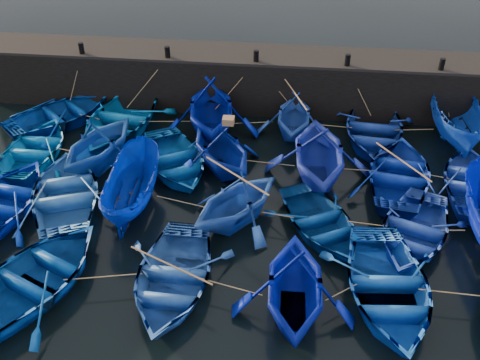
# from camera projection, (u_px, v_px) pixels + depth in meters

# --- Properties ---
(ground) EXTENTS (120.00, 120.00, 0.00)m
(ground) POSITION_uv_depth(u_px,v_px,m) (229.00, 254.00, 17.58)
(ground) COLOR black
(ground) RESTS_ON ground
(quay_wall) EXTENTS (26.00, 2.50, 2.50)m
(quay_wall) POSITION_uv_depth(u_px,v_px,m) (257.00, 81.00, 25.28)
(quay_wall) COLOR black
(quay_wall) RESTS_ON ground
(quay_top) EXTENTS (26.00, 2.50, 0.12)m
(quay_top) POSITION_uv_depth(u_px,v_px,m) (258.00, 54.00, 24.51)
(quay_top) COLOR black
(quay_top) RESTS_ON quay_wall
(bollard_0) EXTENTS (0.24, 0.24, 0.50)m
(bollard_0) POSITION_uv_depth(u_px,v_px,m) (81.00, 48.00, 24.33)
(bollard_0) COLOR black
(bollard_0) RESTS_ON quay_top
(bollard_1) EXTENTS (0.24, 0.24, 0.50)m
(bollard_1) POSITION_uv_depth(u_px,v_px,m) (167.00, 52.00, 23.97)
(bollard_1) COLOR black
(bollard_1) RESTS_ON quay_top
(bollard_2) EXTENTS (0.24, 0.24, 0.50)m
(bollard_2) POSITION_uv_depth(u_px,v_px,m) (256.00, 56.00, 23.61)
(bollard_2) COLOR black
(bollard_2) RESTS_ON quay_top
(bollard_3) EXTENTS (0.24, 0.24, 0.50)m
(bollard_3) POSITION_uv_depth(u_px,v_px,m) (348.00, 60.00, 23.25)
(bollard_3) COLOR black
(bollard_3) RESTS_ON quay_top
(bollard_4) EXTENTS (0.24, 0.24, 0.50)m
(bollard_4) POSITION_uv_depth(u_px,v_px,m) (442.00, 64.00, 22.89)
(bollard_4) COLOR black
(bollard_4) RESTS_ON quay_top
(boat_0) EXTENTS (6.00, 6.09, 1.03)m
(boat_0) POSITION_uv_depth(u_px,v_px,m) (61.00, 114.00, 24.18)
(boat_0) COLOR navy
(boat_0) RESTS_ON ground
(boat_1) EXTENTS (4.76, 6.14, 1.17)m
(boat_1) POSITION_uv_depth(u_px,v_px,m) (119.00, 120.00, 23.61)
(boat_1) COLOR #0660AD
(boat_1) RESTS_ON ground
(boat_2) EXTENTS (5.00, 5.55, 2.58)m
(boat_2) POSITION_uv_depth(u_px,v_px,m) (211.00, 107.00, 23.05)
(boat_2) COLOR #001393
(boat_2) RESTS_ON ground
(boat_3) EXTENTS (3.30, 3.79, 1.94)m
(boat_3) POSITION_uv_depth(u_px,v_px,m) (294.00, 115.00, 23.20)
(boat_3) COLOR blue
(boat_3) RESTS_ON ground
(boat_4) EXTENTS (4.22, 5.56, 1.09)m
(boat_4) POSITION_uv_depth(u_px,v_px,m) (373.00, 129.00, 23.03)
(boat_4) COLOR navy
(boat_4) RESTS_ON ground
(boat_5) EXTENTS (2.05, 5.31, 2.05)m
(boat_5) POSITION_uv_depth(u_px,v_px,m) (458.00, 121.00, 22.65)
(boat_5) COLOR #1041B9
(boat_5) RESTS_ON ground
(boat_6) EXTENTS (3.32, 4.62, 0.95)m
(boat_6) POSITION_uv_depth(u_px,v_px,m) (35.00, 148.00, 21.92)
(boat_6) COLOR #0461AF
(boat_6) RESTS_ON ground
(boat_7) EXTENTS (4.75, 5.12, 2.21)m
(boat_7) POSITION_uv_depth(u_px,v_px,m) (99.00, 142.00, 21.11)
(boat_7) COLOR #114495
(boat_7) RESTS_ON ground
(boat_8) EXTENTS (5.15, 5.69, 0.97)m
(boat_8) POSITION_uv_depth(u_px,v_px,m) (175.00, 159.00, 21.24)
(boat_8) COLOR #074F93
(boat_8) RESTS_ON ground
(boat_9) EXTENTS (5.26, 5.40, 2.16)m
(boat_9) POSITION_uv_depth(u_px,v_px,m) (221.00, 147.00, 20.84)
(boat_9) COLOR navy
(boat_9) RESTS_ON ground
(boat_10) EXTENTS (4.45, 5.07, 2.54)m
(boat_10) POSITION_uv_depth(u_px,v_px,m) (320.00, 152.00, 20.25)
(boat_10) COLOR #192C9F
(boat_10) RESTS_ON ground
(boat_11) EXTENTS (4.36, 5.51, 1.03)m
(boat_11) POSITION_uv_depth(u_px,v_px,m) (400.00, 173.00, 20.41)
(boat_11) COLOR navy
(boat_11) RESTS_ON ground
(boat_12) EXTENTS (3.98, 5.11, 0.97)m
(boat_12) POSITION_uv_depth(u_px,v_px,m) (474.00, 182.00, 20.02)
(boat_12) COLOR #2346AF
(boat_12) RESTS_ON ground
(boat_13) EXTENTS (4.17, 5.37, 1.03)m
(boat_13) POSITION_uv_depth(u_px,v_px,m) (2.00, 202.00, 18.99)
(boat_13) COLOR #02259D
(boat_13) RESTS_ON ground
(boat_14) EXTENTS (5.22, 6.08, 1.06)m
(boat_14) POSITION_uv_depth(u_px,v_px,m) (66.00, 193.00, 19.39)
(boat_14) COLOR blue
(boat_14) RESTS_ON ground
(boat_15) EXTENTS (1.77, 4.51, 1.73)m
(boat_15) POSITION_uv_depth(u_px,v_px,m) (131.00, 187.00, 19.10)
(boat_15) COLOR #00229A
(boat_15) RESTS_ON ground
(boat_16) EXTENTS (4.98, 5.06, 2.02)m
(boat_16) POSITION_uv_depth(u_px,v_px,m) (236.00, 200.00, 18.27)
(boat_16) COLOR #1C49AA
(boat_16) RESTS_ON ground
(boat_17) EXTENTS (4.67, 5.16, 0.88)m
(boat_17) POSITION_uv_depth(u_px,v_px,m) (320.00, 222.00, 18.21)
(boat_17) COLOR navy
(boat_17) RESTS_ON ground
(boat_18) EXTENTS (4.61, 5.34, 0.93)m
(boat_18) POSITION_uv_depth(u_px,v_px,m) (413.00, 230.00, 17.83)
(boat_18) COLOR #2144B4
(boat_18) RESTS_ON ground
(boat_21) EXTENTS (5.48, 6.22, 1.07)m
(boat_21) POSITION_uv_depth(u_px,v_px,m) (35.00, 278.00, 15.99)
(boat_21) COLOR navy
(boat_21) RESTS_ON ground
(boat_22) EXTENTS (3.51, 4.83, 0.99)m
(boat_22) POSITION_uv_depth(u_px,v_px,m) (172.00, 277.00, 16.05)
(boat_22) COLOR #2452A5
(boat_22) RESTS_ON ground
(boat_23) EXTENTS (3.71, 4.26, 2.19)m
(boat_23) POSITION_uv_depth(u_px,v_px,m) (295.00, 285.00, 15.01)
(boat_23) COLOR #011191
(boat_23) RESTS_ON ground
(boat_24) EXTENTS (4.10, 5.42, 1.06)m
(boat_24) POSITION_uv_depth(u_px,v_px,m) (387.00, 287.00, 15.69)
(boat_24) COLOR blue
(boat_24) RESTS_ON ground
(wooden_crate) EXTENTS (0.44, 0.40, 0.27)m
(wooden_crate) POSITION_uv_depth(u_px,v_px,m) (228.00, 121.00, 20.10)
(wooden_crate) COLOR #976941
(wooden_crate) RESTS_ON boat_9
(mooring_ropes) EXTENTS (17.49, 11.76, 2.10)m
(mooring_ropes) POSITION_uv_depth(u_px,v_px,m) (244.00, 149.00, 21.10)
(mooring_ropes) COLOR tan
(mooring_ropes) RESTS_ON ground
(loose_oars) EXTENTS (9.80, 11.69, 1.09)m
(loose_oars) POSITION_uv_depth(u_px,v_px,m) (284.00, 166.00, 19.03)
(loose_oars) COLOR #99724C
(loose_oars) RESTS_ON ground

